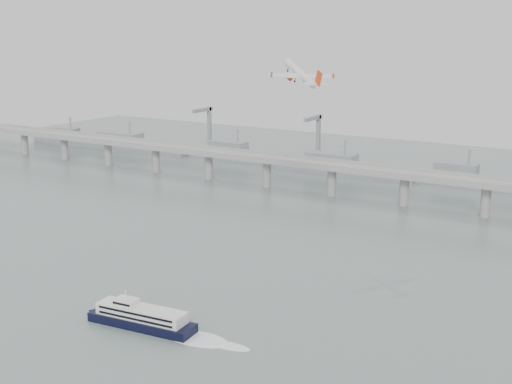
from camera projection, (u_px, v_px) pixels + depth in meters
The scene contains 5 objects.
ground at pixel (185, 306), 274.95m from camera, with size 900.00×900.00×0.00m, color slate.
bridge at pixel (373, 175), 437.16m from camera, with size 800.00×22.00×23.90m.
distant_fleet at pixel (229, 154), 572.19m from camera, with size 453.00×60.90×40.00m.
ferry at pixel (142, 318), 255.27m from camera, with size 70.75×16.91×13.34m.
airliner at pixel (301, 74), 338.02m from camera, with size 33.98×32.93×16.05m.
Camera 1 is at (158.76, -203.66, 108.88)m, focal length 48.00 mm.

